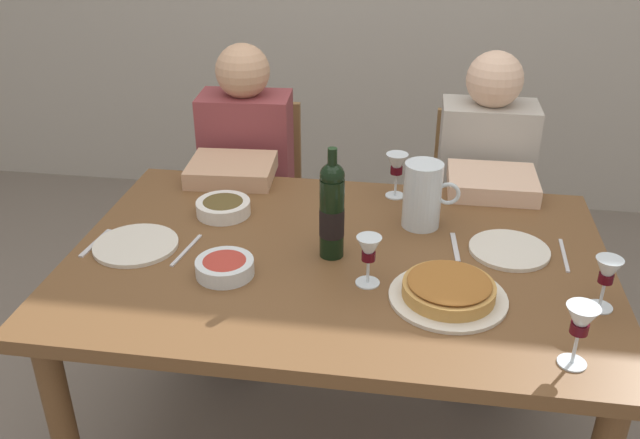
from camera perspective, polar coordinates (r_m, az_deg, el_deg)
The scene contains 20 objects.
dining_table at distance 1.96m, azimuth 1.47°, elevation -5.31°, with size 1.50×1.00×0.76m.
wine_bottle at distance 1.85m, azimuth 1.00°, elevation 0.75°, with size 0.07×0.07×0.32m.
water_pitcher at distance 2.05m, azimuth 8.53°, elevation 1.73°, with size 0.17×0.11×0.20m.
baked_tart at distance 1.75m, azimuth 10.68°, elevation -5.78°, with size 0.30×0.30×0.06m.
salad_bowl at distance 1.83m, azimuth -7.95°, elevation -3.85°, with size 0.16×0.16×0.05m.
olive_bowl at distance 2.14m, azimuth -8.07°, elevation 1.10°, with size 0.17×0.17×0.05m.
wine_glass_left_diner at distance 1.57m, azimuth 20.89°, elevation -8.08°, with size 0.07×0.07×0.15m.
wine_glass_right_diner at distance 2.22m, azimuth 6.41°, elevation 4.43°, with size 0.07×0.07×0.15m.
wine_glass_centre at distance 1.79m, azimuth 22.80°, elevation -4.20°, with size 0.07×0.07×0.14m.
wine_glass_spare at distance 1.75m, azimuth 4.08°, elevation -2.69°, with size 0.07×0.07×0.14m.
dinner_plate_left_setting at distance 2.02m, azimuth -15.10°, elevation -2.07°, with size 0.24×0.24×0.01m, color silver.
dinner_plate_right_setting at distance 2.00m, azimuth 15.50°, elevation -2.47°, with size 0.23×0.23×0.01m, color silver.
fork_left_setting at distance 2.07m, azimuth -18.22°, elevation -1.87°, with size 0.16×0.01×0.01m, color silver.
knife_left_setting at distance 1.97m, azimuth -11.07°, elevation -2.52°, with size 0.18×0.01×0.01m, color silver.
knife_right_setting at distance 2.03m, azimuth 19.68°, elevation -2.82°, with size 0.18×0.01×0.01m, color silver.
spoon_right_setting at distance 1.99m, azimuth 11.20°, elevation -2.27°, with size 0.16×0.01×0.01m, color silver.
chair_left at distance 2.87m, azimuth -5.38°, elevation 1.97°, with size 0.43×0.43×0.87m.
diner_left at distance 2.61m, azimuth -6.42°, elevation 2.08°, with size 0.35×0.52×1.16m.
chair_right at distance 2.83m, azimuth 12.86°, elevation 0.96°, with size 0.40×0.40×0.87m.
diner_right at distance 2.57m, azimuth 13.42°, elevation 0.99°, with size 0.34×0.50×1.16m.
Camera 1 is at (0.20, -1.63, 1.74)m, focal length 38.38 mm.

